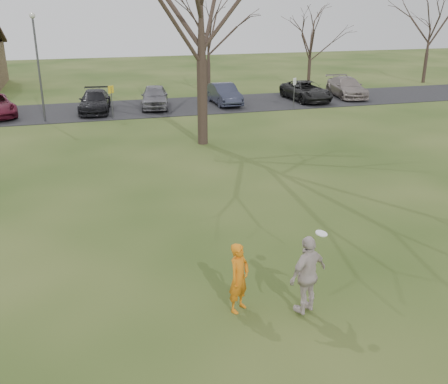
{
  "coord_description": "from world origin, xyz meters",
  "views": [
    {
      "loc": [
        -3.91,
        -9.74,
        6.85
      ],
      "look_at": [
        0.0,
        4.0,
        1.5
      ],
      "focal_mm": 40.94,
      "sensor_mm": 36.0,
      "label": 1
    }
  ],
  "objects_px": {
    "player_defender": "(239,278)",
    "car_6": "(306,91)",
    "car_3": "(95,101)",
    "lamp_post": "(37,54)",
    "car_4": "(155,97)",
    "catching_play": "(308,274)",
    "car_5": "(224,94)",
    "car_7": "(347,87)"
  },
  "relations": [
    {
      "from": "player_defender",
      "to": "car_5",
      "type": "relative_size",
      "value": 0.4
    },
    {
      "from": "car_3",
      "to": "car_5",
      "type": "height_order",
      "value": "car_5"
    },
    {
      "from": "car_5",
      "to": "car_6",
      "type": "xyz_separation_m",
      "value": [
        6.16,
        -0.24,
        -0.03
      ]
    },
    {
      "from": "car_5",
      "to": "car_7",
      "type": "xyz_separation_m",
      "value": [
        9.74,
        0.33,
        0.0
      ]
    },
    {
      "from": "car_6",
      "to": "catching_play",
      "type": "bearing_deg",
      "value": -117.83
    },
    {
      "from": "player_defender",
      "to": "catching_play",
      "type": "xyz_separation_m",
      "value": [
        1.45,
        -0.59,
        0.19
      ]
    },
    {
      "from": "car_6",
      "to": "lamp_post",
      "type": "xyz_separation_m",
      "value": [
        -18.07,
        -2.07,
        3.24
      ]
    },
    {
      "from": "player_defender",
      "to": "car_3",
      "type": "bearing_deg",
      "value": 56.13
    },
    {
      "from": "player_defender",
      "to": "car_6",
      "type": "distance_m",
      "value": 27.61
    },
    {
      "from": "player_defender",
      "to": "car_7",
      "type": "height_order",
      "value": "player_defender"
    },
    {
      "from": "lamp_post",
      "to": "car_7",
      "type": "bearing_deg",
      "value": 6.96
    },
    {
      "from": "lamp_post",
      "to": "car_3",
      "type": "bearing_deg",
      "value": 34.65
    },
    {
      "from": "car_5",
      "to": "car_6",
      "type": "distance_m",
      "value": 6.16
    },
    {
      "from": "car_6",
      "to": "catching_play",
      "type": "xyz_separation_m",
      "value": [
        -11.37,
        -25.05,
        0.32
      ]
    },
    {
      "from": "car_4",
      "to": "car_7",
      "type": "bearing_deg",
      "value": 10.11
    },
    {
      "from": "car_4",
      "to": "car_6",
      "type": "relative_size",
      "value": 0.88
    },
    {
      "from": "car_7",
      "to": "catching_play",
      "type": "xyz_separation_m",
      "value": [
        -14.95,
        -25.62,
        0.29
      ]
    },
    {
      "from": "car_5",
      "to": "catching_play",
      "type": "height_order",
      "value": "catching_play"
    },
    {
      "from": "player_defender",
      "to": "car_5",
      "type": "bearing_deg",
      "value": 35.93
    },
    {
      "from": "car_5",
      "to": "catching_play",
      "type": "bearing_deg",
      "value": -103.5
    },
    {
      "from": "catching_play",
      "to": "lamp_post",
      "type": "height_order",
      "value": "lamp_post"
    },
    {
      "from": "car_3",
      "to": "lamp_post",
      "type": "xyz_separation_m",
      "value": [
        -3.07,
        -2.12,
        3.25
      ]
    },
    {
      "from": "car_6",
      "to": "lamp_post",
      "type": "relative_size",
      "value": 0.79
    },
    {
      "from": "car_5",
      "to": "player_defender",
      "type": "bearing_deg",
      "value": -106.94
    },
    {
      "from": "car_4",
      "to": "lamp_post",
      "type": "distance_m",
      "value": 8.11
    },
    {
      "from": "car_6",
      "to": "catching_play",
      "type": "height_order",
      "value": "catching_play"
    },
    {
      "from": "player_defender",
      "to": "car_6",
      "type": "bearing_deg",
      "value": 23.36
    },
    {
      "from": "car_4",
      "to": "catching_play",
      "type": "height_order",
      "value": "catching_play"
    },
    {
      "from": "car_5",
      "to": "car_4",
      "type": "bearing_deg",
      "value": 176.81
    },
    {
      "from": "car_3",
      "to": "car_5",
      "type": "distance_m",
      "value": 8.85
    },
    {
      "from": "car_7",
      "to": "catching_play",
      "type": "relative_size",
      "value": 2.49
    },
    {
      "from": "car_4",
      "to": "car_6",
      "type": "bearing_deg",
      "value": 7.42
    },
    {
      "from": "car_3",
      "to": "car_6",
      "type": "bearing_deg",
      "value": 6.27
    },
    {
      "from": "player_defender",
      "to": "catching_play",
      "type": "distance_m",
      "value": 1.57
    },
    {
      "from": "car_6",
      "to": "lamp_post",
      "type": "bearing_deg",
      "value": -176.87
    },
    {
      "from": "car_7",
      "to": "car_4",
      "type": "bearing_deg",
      "value": -172.0
    },
    {
      "from": "car_4",
      "to": "catching_play",
      "type": "distance_m",
      "value": 25.4
    },
    {
      "from": "car_6",
      "to": "car_4",
      "type": "bearing_deg",
      "value": 174.75
    },
    {
      "from": "catching_play",
      "to": "car_5",
      "type": "bearing_deg",
      "value": 78.35
    },
    {
      "from": "car_4",
      "to": "catching_play",
      "type": "relative_size",
      "value": 2.21
    },
    {
      "from": "car_6",
      "to": "car_7",
      "type": "height_order",
      "value": "car_7"
    },
    {
      "from": "car_7",
      "to": "player_defender",
      "type": "bearing_deg",
      "value": -116.1
    }
  ]
}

